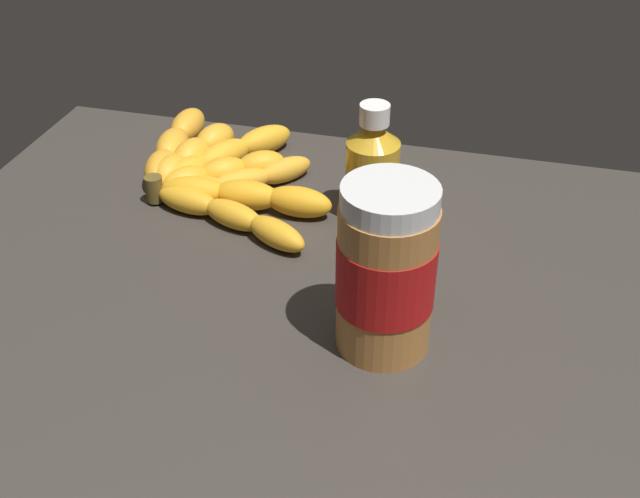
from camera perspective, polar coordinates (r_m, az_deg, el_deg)
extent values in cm
cube|color=#38332D|center=(77.94, -1.82, -3.42)|extent=(81.70, 62.52, 3.51)
ellipsoid|color=gold|center=(87.81, -9.56, 3.51)|extent=(7.94, 4.31, 2.91)
ellipsoid|color=gold|center=(84.60, -6.34, 2.49)|extent=(8.06, 5.17, 2.91)
ellipsoid|color=gold|center=(81.19, -3.20, 1.12)|extent=(8.03, 5.94, 2.91)
ellipsoid|color=gold|center=(88.94, -9.16, 4.17)|extent=(7.99, 4.62, 3.41)
ellipsoid|color=gold|center=(87.48, -5.37, 3.93)|extent=(7.73, 3.88, 3.41)
ellipsoid|color=gold|center=(85.90, -1.56, 3.45)|extent=(7.66, 3.71, 3.41)
ellipsoid|color=gold|center=(90.11, -9.22, 4.39)|extent=(7.53, 5.50, 2.82)
ellipsoid|color=gold|center=(90.75, -5.75, 4.93)|extent=(7.28, 6.44, 2.82)
ellipsoid|color=gold|center=(92.68, -2.58, 5.76)|extent=(6.73, 7.11, 2.82)
ellipsoid|color=gold|center=(91.13, -9.73, 4.91)|extent=(6.46, 6.48, 3.37)
ellipsoid|color=gold|center=(92.37, -7.03, 5.61)|extent=(6.61, 6.25, 3.37)
ellipsoid|color=gold|center=(93.39, -4.29, 6.14)|extent=(6.69, 5.95, 3.37)
ellipsoid|color=gold|center=(92.54, -9.85, 5.42)|extent=(6.27, 8.36, 3.43)
ellipsoid|color=gold|center=(95.83, -7.03, 6.78)|extent=(6.90, 8.29, 3.43)
ellipsoid|color=gold|center=(98.86, -4.10, 7.90)|extent=(7.43, 8.10, 3.43)
ellipsoid|color=gold|center=(92.76, -10.79, 5.51)|extent=(4.36, 6.14, 3.80)
ellipsoid|color=gold|center=(96.08, -9.30, 6.78)|extent=(4.98, 6.48, 3.80)
ellipsoid|color=gold|center=(99.21, -7.63, 7.89)|extent=(5.53, 6.73, 3.80)
ellipsoid|color=gold|center=(93.72, -11.48, 5.72)|extent=(5.33, 7.89, 3.72)
ellipsoid|color=gold|center=(98.60, -10.69, 7.37)|extent=(4.56, 7.61, 3.72)
ellipsoid|color=gold|center=(103.37, -9.60, 8.85)|extent=(3.73, 7.22, 3.72)
cylinder|color=brown|center=(90.04, -11.97, 4.32)|extent=(2.00, 2.00, 3.00)
cylinder|color=#B27238|center=(65.93, 4.78, -2.18)|extent=(8.25, 8.25, 13.91)
cylinder|color=#B71414|center=(65.51, 4.81, -1.70)|extent=(8.41, 8.41, 6.26)
cylinder|color=silver|center=(61.47, 5.14, 3.70)|extent=(7.96, 7.96, 1.91)
cylinder|color=gold|center=(84.89, 3.79, 5.07)|extent=(5.78, 5.78, 8.77)
cone|color=gold|center=(82.30, 3.94, 8.37)|extent=(5.78, 5.78, 2.18)
cylinder|color=white|center=(81.35, 4.00, 9.74)|extent=(3.14, 3.14, 2.17)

